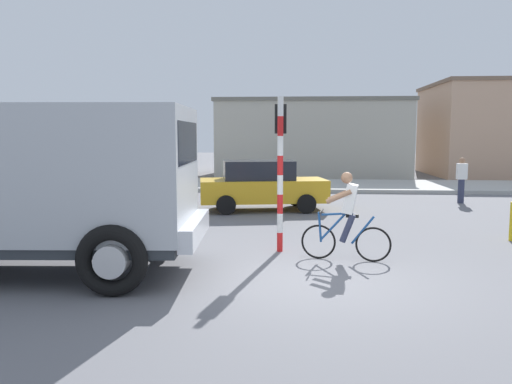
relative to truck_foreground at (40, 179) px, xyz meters
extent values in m
plane|color=slate|center=(4.71, -0.07, -1.67)|extent=(120.00, 120.00, 0.00)
cube|color=#ADADA8|center=(4.71, 15.34, -1.59)|extent=(80.00, 5.00, 0.16)
cube|color=#B2B7BC|center=(-0.03, 0.00, 0.13)|extent=(5.35, 2.82, 2.20)
cube|color=#2D3338|center=(-0.03, 0.00, -1.05)|extent=(5.24, 2.77, 0.16)
cube|color=silver|center=(2.66, 0.17, -0.87)|extent=(0.39, 2.39, 0.36)
cube|color=black|center=(2.51, 0.16, 0.63)|extent=(0.25, 2.13, 0.70)
torus|color=black|center=(1.50, 1.38, -1.12)|extent=(1.11, 0.31, 1.10)
cylinder|color=beige|center=(1.50, 1.38, -1.12)|extent=(0.51, 0.33, 0.50)
torus|color=black|center=(1.66, -1.18, -1.12)|extent=(1.11, 0.31, 1.10)
cylinder|color=beige|center=(1.66, -1.18, -1.12)|extent=(0.51, 0.33, 0.50)
torus|color=black|center=(4.86, 1.44, -1.33)|extent=(0.68, 0.16, 0.68)
torus|color=black|center=(5.89, 1.26, -1.33)|extent=(0.68, 0.16, 0.68)
cylinder|color=#1E4C8C|center=(5.20, 1.38, -0.76)|extent=(0.60, 0.15, 0.09)
cylinder|color=#1E4C8C|center=(5.14, 1.39, -1.01)|extent=(0.51, 0.13, 0.57)
cylinder|color=#1E4C8C|center=(5.69, 1.30, -1.06)|extent=(0.44, 0.12, 0.57)
cylinder|color=#1E4C8C|center=(4.88, 1.44, -1.03)|extent=(0.10, 0.06, 0.59)
cylinder|color=black|center=(4.91, 1.44, -0.72)|extent=(0.12, 0.50, 0.03)
cube|color=black|center=(5.49, 1.33, -0.79)|extent=(0.26, 0.16, 0.06)
cube|color=white|center=(5.44, 1.34, -0.46)|extent=(0.34, 0.37, 0.59)
sphere|color=#9E7051|center=(5.37, 1.35, -0.06)|extent=(0.22, 0.22, 0.22)
cylinder|color=#2D334C|center=(5.40, 1.25, -1.02)|extent=(0.32, 0.17, 0.57)
cylinder|color=#9E7051|center=(5.22, 1.22, -0.41)|extent=(0.50, 0.17, 0.29)
cylinder|color=#2D334C|center=(5.43, 1.45, -1.02)|extent=(0.32, 0.17, 0.57)
cylinder|color=#9E7051|center=(5.27, 1.53, -0.41)|extent=(0.50, 0.17, 0.29)
cylinder|color=red|center=(4.08, 2.04, -1.47)|extent=(0.12, 0.12, 0.40)
cylinder|color=white|center=(4.08, 2.04, -1.07)|extent=(0.12, 0.12, 0.40)
cylinder|color=red|center=(4.08, 2.04, -0.67)|extent=(0.12, 0.12, 0.40)
cylinder|color=white|center=(4.08, 2.04, -0.27)|extent=(0.12, 0.12, 0.40)
cylinder|color=red|center=(4.08, 2.04, 0.13)|extent=(0.12, 0.12, 0.40)
cylinder|color=white|center=(4.08, 2.04, 0.53)|extent=(0.12, 0.12, 0.40)
cylinder|color=red|center=(4.08, 2.04, 0.93)|extent=(0.12, 0.12, 0.40)
cylinder|color=white|center=(4.08, 2.04, 1.33)|extent=(0.12, 0.12, 0.40)
cube|color=black|center=(4.08, 2.22, 1.08)|extent=(0.24, 0.20, 0.60)
sphere|color=orange|center=(4.08, 2.34, 1.08)|extent=(0.14, 0.14, 0.14)
cube|color=#234C9E|center=(-1.68, 5.16, -1.02)|extent=(4.20, 2.26, 0.70)
cube|color=black|center=(-1.53, 5.14, -0.37)|extent=(2.39, 1.75, 0.60)
cylinder|color=black|center=(-3.03, 4.50, -1.37)|extent=(0.62, 0.26, 0.60)
cylinder|color=black|center=(-2.79, 6.18, -1.37)|extent=(0.62, 0.26, 0.60)
cylinder|color=black|center=(-0.58, 4.14, -1.37)|extent=(0.62, 0.26, 0.60)
cylinder|color=black|center=(-0.33, 5.83, -1.37)|extent=(0.62, 0.26, 0.60)
cube|color=gold|center=(3.36, 7.87, -1.02)|extent=(4.25, 2.42, 0.70)
cube|color=black|center=(3.21, 7.85, -0.37)|extent=(2.43, 1.83, 0.60)
cylinder|color=black|center=(4.42, 8.94, -1.37)|extent=(0.62, 0.29, 0.60)
cylinder|color=black|center=(4.74, 7.27, -1.37)|extent=(0.62, 0.29, 0.60)
cylinder|color=black|center=(1.98, 8.48, -1.37)|extent=(0.62, 0.29, 0.60)
cylinder|color=black|center=(2.30, 6.81, -1.37)|extent=(0.62, 0.29, 0.60)
cylinder|color=#2D334C|center=(10.26, 10.13, -1.24)|extent=(0.22, 0.22, 0.85)
cube|color=white|center=(10.26, 10.13, -0.54)|extent=(0.34, 0.22, 0.56)
sphere|color=#9E7051|center=(10.26, 10.13, -0.15)|extent=(0.20, 0.20, 0.20)
cube|color=beige|center=(-7.38, 21.63, 0.23)|extent=(9.68, 6.36, 3.79)
cube|color=gray|center=(-7.38, 21.63, 2.22)|extent=(9.87, 6.49, 0.20)
cube|color=#B2AD9E|center=(5.32, 23.09, 0.44)|extent=(10.68, 7.95, 4.21)
cube|color=slate|center=(5.32, 23.09, 2.64)|extent=(10.89, 8.11, 0.20)
camera|label=1|loc=(4.40, -8.55, 0.77)|focal=36.21mm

